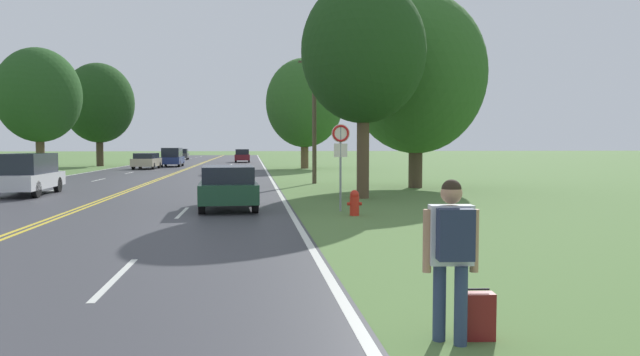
# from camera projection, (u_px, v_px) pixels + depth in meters

# --- Properties ---
(hitchhiker_person) EXTENTS (0.61, 0.46, 1.80)m
(hitchhiker_person) POSITION_uv_depth(u_px,v_px,m) (452.00, 244.00, 6.15)
(hitchhiker_person) COLOR navy
(hitchhiker_person) RESTS_ON ground
(suitcase) EXTENTS (0.39, 0.21, 0.58)m
(suitcase) POSITION_uv_depth(u_px,v_px,m) (477.00, 316.00, 6.35)
(suitcase) COLOR maroon
(suitcase) RESTS_ON ground
(fire_hydrant) EXTENTS (0.45, 0.29, 0.79)m
(fire_hydrant) POSITION_uv_depth(u_px,v_px,m) (354.00, 203.00, 17.52)
(fire_hydrant) COLOR red
(fire_hydrant) RESTS_ON ground
(traffic_sign) EXTENTS (0.60, 0.10, 2.85)m
(traffic_sign) POSITION_uv_depth(u_px,v_px,m) (341.00, 145.00, 18.55)
(traffic_sign) COLOR gray
(traffic_sign) RESTS_ON ground
(utility_pole_midground) EXTENTS (1.80, 0.24, 7.40)m
(utility_pole_midground) POSITION_uv_depth(u_px,v_px,m) (314.00, 115.00, 31.96)
(utility_pole_midground) COLOR brown
(utility_pole_midground) RESTS_ON ground
(tree_left_verge) EXTENTS (6.99, 6.99, 9.78)m
(tree_left_verge) POSITION_uv_depth(u_px,v_px,m) (416.00, 74.00, 28.63)
(tree_left_verge) COLOR #473828
(tree_left_verge) RESTS_ON ground
(tree_behind_sign) EXTENTS (7.04, 7.04, 10.50)m
(tree_behind_sign) POSITION_uv_depth(u_px,v_px,m) (99.00, 103.00, 58.07)
(tree_behind_sign) COLOR #473828
(tree_behind_sign) RESTS_ON ground
(tree_mid_treeline) EXTENTS (6.52, 6.52, 9.90)m
(tree_mid_treeline) POSITION_uv_depth(u_px,v_px,m) (39.00, 95.00, 45.39)
(tree_mid_treeline) COLOR brown
(tree_mid_treeline) RESTS_ON ground
(tree_right_cluster) EXTENTS (7.11, 7.11, 10.14)m
(tree_right_cluster) POSITION_uv_depth(u_px,v_px,m) (305.00, 103.00, 52.47)
(tree_right_cluster) COLOR brown
(tree_right_cluster) RESTS_ON ground
(tree_far_back) EXTENTS (5.03, 5.03, 8.83)m
(tree_far_back) POSITION_uv_depth(u_px,v_px,m) (363.00, 52.00, 22.88)
(tree_far_back) COLOR brown
(tree_far_back) RESTS_ON ground
(car_dark_green_hatchback_approaching) EXTENTS (2.06, 3.86, 1.46)m
(car_dark_green_hatchback_approaching) POSITION_uv_depth(u_px,v_px,m) (228.00, 186.00, 19.15)
(car_dark_green_hatchback_approaching) COLOR black
(car_dark_green_hatchback_approaching) RESTS_ON ground
(car_silver_suv_mid_near) EXTENTS (1.95, 4.75, 1.81)m
(car_silver_suv_mid_near) POSITION_uv_depth(u_px,v_px,m) (28.00, 173.00, 24.52)
(car_silver_suv_mid_near) COLOR black
(car_silver_suv_mid_near) RESTS_ON ground
(car_champagne_hatchback_mid_far) EXTENTS (2.12, 4.13, 1.43)m
(car_champagne_hatchback_mid_far) POSITION_uv_depth(u_px,v_px,m) (147.00, 160.00, 51.39)
(car_champagne_hatchback_mid_far) COLOR black
(car_champagne_hatchback_mid_far) RESTS_ON ground
(car_dark_blue_van_receding) EXTENTS (1.90, 4.60, 1.88)m
(car_dark_blue_van_receding) POSITION_uv_depth(u_px,v_px,m) (172.00, 157.00, 56.87)
(car_dark_blue_van_receding) COLOR black
(car_dark_blue_van_receding) RESTS_ON ground
(car_maroon_hatchback_distant) EXTENTS (1.86, 4.31, 1.64)m
(car_maroon_hatchback_distant) POSITION_uv_depth(u_px,v_px,m) (242.00, 155.00, 71.12)
(car_maroon_hatchback_distant) COLOR black
(car_maroon_hatchback_distant) RESTS_ON ground
(car_dark_grey_hatchback_horizon) EXTENTS (2.00, 3.81, 1.61)m
(car_dark_grey_hatchback_horizon) POSITION_uv_depth(u_px,v_px,m) (182.00, 154.00, 83.63)
(car_dark_grey_hatchback_horizon) COLOR black
(car_dark_grey_hatchback_horizon) RESTS_ON ground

